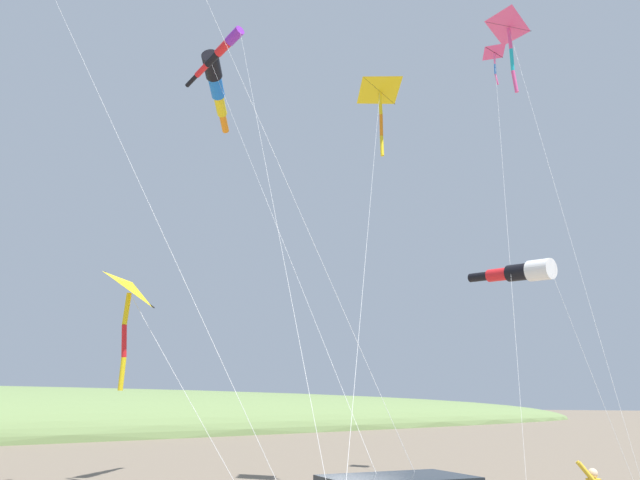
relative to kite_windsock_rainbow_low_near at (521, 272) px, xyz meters
name	(u,v)px	position (x,y,z in m)	size (l,w,h in m)	color
kite_windsock_rainbow_low_near	(521,272)	(0.00, 0.00, 0.00)	(5.34, 0.73, 7.62)	white
kite_delta_yellow_midlevel	(381,92)	(-5.60, -0.36, 8.66)	(10.91, 13.19, 16.47)	yellow
kite_delta_teal_far_right	(132,291)	(-1.60, -12.80, -1.96)	(4.91, 2.09, 5.77)	yellow
kite_windsock_checkered_midright	(216,84)	(-11.18, -5.02, 9.53)	(16.96, 7.03, 17.68)	black
kite_delta_white_trailing	(495,54)	(-4.08, 6.56, 12.68)	(6.81, 11.31, 20.33)	#EF4C93
kite_delta_long_streamer_left	(509,27)	(-1.11, 2.75, 11.02)	(6.36, 6.00, 18.81)	#EF4C93
kite_windsock_magenta_far_left	(220,51)	(-8.44, -6.62, 9.27)	(14.77, 5.66, 17.15)	purple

